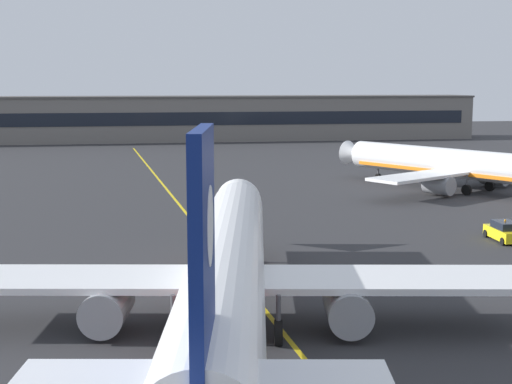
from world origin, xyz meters
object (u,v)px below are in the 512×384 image
at_px(airliner_foreground, 227,270).
at_px(airliner_background, 467,165).
at_px(service_car_fourth, 505,232).
at_px(safety_cone_by_nose_gear, 201,258).

relative_size(airliner_foreground, airliner_background, 1.20).
relative_size(airliner_background, service_car_fourth, 8.07).
bearing_deg(airliner_foreground, airliner_background, 51.89).
distance_m(airliner_background, safety_cone_by_nose_gear, 44.74).
bearing_deg(safety_cone_by_nose_gear, airliner_background, 39.83).
xyz_separation_m(airliner_foreground, safety_cone_by_nose_gear, (0.02, 15.14, -3.11)).
distance_m(service_car_fourth, safety_cone_by_nose_gear, 25.37).
distance_m(airliner_foreground, service_car_fourth, 31.01).
relative_size(airliner_background, safety_cone_by_nose_gear, 62.66).
bearing_deg(safety_cone_by_nose_gear, airliner_foreground, -90.07).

